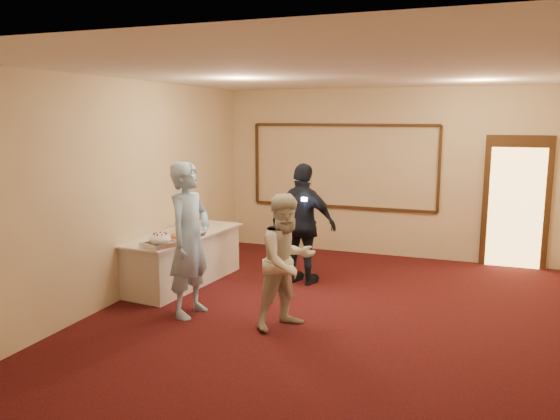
% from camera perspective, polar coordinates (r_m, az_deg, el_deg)
% --- Properties ---
extents(floor, '(7.00, 7.00, 0.00)m').
position_cam_1_polar(floor, '(6.92, 5.97, -11.45)').
color(floor, black).
rests_on(floor, ground).
extents(room_walls, '(6.04, 7.04, 3.02)m').
position_cam_1_polar(room_walls, '(6.48, 6.29, 5.51)').
color(room_walls, beige).
rests_on(room_walls, floor).
extents(wall_molding, '(3.45, 0.04, 1.55)m').
position_cam_1_polar(wall_molding, '(10.06, 6.58, 4.55)').
color(wall_molding, black).
rests_on(wall_molding, room_walls).
extents(doorway, '(1.05, 0.07, 2.20)m').
position_cam_1_polar(doorway, '(9.85, 23.43, 0.66)').
color(doorway, black).
rests_on(doorway, floor).
extents(buffet_table, '(1.06, 2.25, 0.77)m').
position_cam_1_polar(buffet_table, '(8.39, -10.11, -4.98)').
color(buffet_table, silver).
rests_on(buffet_table, floor).
extents(pavlova_tray, '(0.44, 0.54, 0.18)m').
position_cam_1_polar(pavlova_tray, '(7.50, -12.40, -3.20)').
color(pavlova_tray, silver).
rests_on(pavlova_tray, buffet_table).
extents(cupcake_stand, '(0.33, 0.33, 0.48)m').
position_cam_1_polar(cupcake_stand, '(9.11, -8.81, -0.20)').
color(cupcake_stand, '#C43A3B').
rests_on(cupcake_stand, buffet_table).
extents(plate_stack_a, '(0.19, 0.19, 0.16)m').
position_cam_1_polar(plate_stack_a, '(8.38, -10.34, -1.77)').
color(plate_stack_a, white).
rests_on(plate_stack_a, buffet_table).
extents(plate_stack_b, '(0.17, 0.17, 0.14)m').
position_cam_1_polar(plate_stack_b, '(8.48, -8.06, -1.62)').
color(plate_stack_b, white).
rests_on(plate_stack_b, buffet_table).
extents(tart, '(0.29, 0.29, 0.06)m').
position_cam_1_polar(tart, '(7.95, -10.50, -2.76)').
color(tart, white).
rests_on(tart, buffet_table).
extents(man, '(0.53, 0.75, 1.95)m').
position_cam_1_polar(man, '(6.92, -9.42, -3.09)').
color(man, '#99C5F8').
rests_on(man, floor).
extents(woman, '(0.95, 0.99, 1.62)m').
position_cam_1_polar(woman, '(6.46, 0.75, -5.40)').
color(woman, silver).
rests_on(woman, floor).
extents(guest, '(1.14, 0.67, 1.82)m').
position_cam_1_polar(guest, '(8.16, 2.47, -1.48)').
color(guest, black).
rests_on(guest, floor).
extents(camera_flash, '(0.07, 0.05, 0.05)m').
position_cam_1_polar(camera_flash, '(7.81, 2.54, 1.14)').
color(camera_flash, white).
rests_on(camera_flash, guest).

